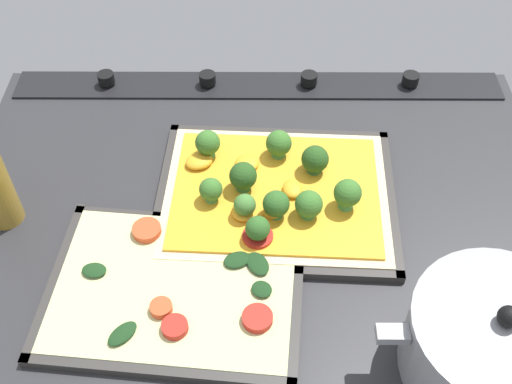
{
  "coord_description": "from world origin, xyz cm",
  "views": [
    {
      "loc": [
        0.29,
        54.5,
        67.73
      ],
      "look_at": [
        0.54,
        -0.26,
        6.31
      ],
      "focal_mm": 43.91,
      "sensor_mm": 36.0,
      "label": 1
    }
  ],
  "objects_px": {
    "baking_tray_front": "(278,197)",
    "veggie_pizza_back": "(181,285)",
    "baking_tray_back": "(178,289)",
    "cooking_pot": "(495,345)",
    "broccoli_pizza": "(276,189)"
  },
  "relations": [
    {
      "from": "baking_tray_front",
      "to": "veggie_pizza_back",
      "type": "xyz_separation_m",
      "value": [
        0.13,
        0.15,
        0.01
      ]
    },
    {
      "from": "veggie_pizza_back",
      "to": "broccoli_pizza",
      "type": "bearing_deg",
      "value": -128.44
    },
    {
      "from": "baking_tray_back",
      "to": "cooking_pot",
      "type": "bearing_deg",
      "value": 164.49
    },
    {
      "from": "baking_tray_back",
      "to": "veggie_pizza_back",
      "type": "distance_m",
      "value": 0.01
    },
    {
      "from": "broccoli_pizza",
      "to": "veggie_pizza_back",
      "type": "height_order",
      "value": "broccoli_pizza"
    },
    {
      "from": "broccoli_pizza",
      "to": "veggie_pizza_back",
      "type": "distance_m",
      "value": 0.2
    },
    {
      "from": "baking_tray_front",
      "to": "broccoli_pizza",
      "type": "height_order",
      "value": "broccoli_pizza"
    },
    {
      "from": "broccoli_pizza",
      "to": "cooking_pot",
      "type": "height_order",
      "value": "cooking_pot"
    },
    {
      "from": "broccoli_pizza",
      "to": "cooking_pot",
      "type": "relative_size",
      "value": 1.24
    },
    {
      "from": "broccoli_pizza",
      "to": "baking_tray_back",
      "type": "relative_size",
      "value": 0.95
    },
    {
      "from": "broccoli_pizza",
      "to": "baking_tray_back",
      "type": "bearing_deg",
      "value": 50.69
    },
    {
      "from": "baking_tray_back",
      "to": "cooking_pot",
      "type": "distance_m",
      "value": 0.38
    },
    {
      "from": "baking_tray_back",
      "to": "cooking_pot",
      "type": "xyz_separation_m",
      "value": [
        -0.36,
        0.1,
        0.05
      ]
    },
    {
      "from": "baking_tray_front",
      "to": "veggie_pizza_back",
      "type": "height_order",
      "value": "veggie_pizza_back"
    },
    {
      "from": "broccoli_pizza",
      "to": "baking_tray_front",
      "type": "bearing_deg",
      "value": -179.04
    }
  ]
}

